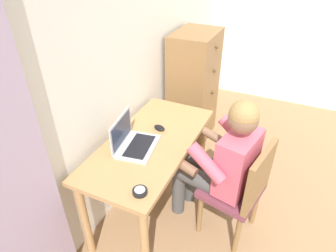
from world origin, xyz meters
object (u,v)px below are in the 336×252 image
at_px(desk, 151,152).
at_px(laptop, 132,141).
at_px(dresser, 193,89).
at_px(desk_clock, 140,191).
at_px(chair, 241,188).
at_px(person_seated, 221,160).
at_px(computer_mouse, 159,128).

height_order(desk, laptop, laptop).
height_order(dresser, desk_clock, dresser).
bearing_deg(laptop, dresser, 0.79).
bearing_deg(laptop, desk_clock, -144.24).
bearing_deg(chair, person_seated, 79.40).
relative_size(dresser, chair, 1.43).
distance_m(dresser, desk_clock, 1.74).
xyz_separation_m(person_seated, desk_clock, (-0.60, 0.34, 0.09)).
relative_size(desk, chair, 1.43).
bearing_deg(dresser, laptop, -179.21).
xyz_separation_m(chair, laptop, (-0.19, 0.79, 0.31)).
xyz_separation_m(desk, laptop, (-0.12, 0.08, 0.16)).
height_order(laptop, desk_clock, laptop).
bearing_deg(person_seated, desk_clock, 150.65).
bearing_deg(laptop, person_seated, -69.96).
bearing_deg(desk, desk_clock, -159.06).
bearing_deg(person_seated, dresser, 29.52).
relative_size(desk, computer_mouse, 12.48).
distance_m(dresser, person_seated, 1.28).
bearing_deg(person_seated, chair, -100.60).
bearing_deg(laptop, desk, -34.46).
bearing_deg(computer_mouse, laptop, -179.21).
relative_size(laptop, desk_clock, 4.16).
xyz_separation_m(dresser, desk_clock, (-1.71, -0.29, 0.14)).
height_order(desk, chair, chair).
height_order(laptop, computer_mouse, laptop).
relative_size(dresser, person_seated, 1.05).
bearing_deg(person_seated, desk, 101.05).
relative_size(dresser, laptop, 3.33).
distance_m(desk, laptop, 0.22).
xyz_separation_m(person_seated, laptop, (-0.22, 0.61, 0.13)).
bearing_deg(desk, laptop, 145.54).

